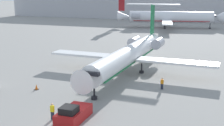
% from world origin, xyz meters
% --- Properties ---
extents(ground_plane, '(600.00, 600.00, 0.00)m').
position_xyz_m(ground_plane, '(0.00, 0.00, 0.00)').
color(ground_plane, gray).
extents(terminal_building, '(180.00, 16.80, 13.28)m').
position_xyz_m(terminal_building, '(0.00, 120.00, 6.67)').
color(terminal_building, '#B2B2B7').
rests_on(terminal_building, ground).
extents(airplane_main, '(28.41, 32.88, 10.77)m').
position_xyz_m(airplane_main, '(0.57, 21.23, 3.25)').
color(airplane_main, white).
rests_on(airplane_main, ground).
extents(pushback_tug, '(2.35, 4.84, 1.88)m').
position_xyz_m(pushback_tug, '(0.55, 0.70, 0.70)').
color(pushback_tug, '#B21919').
rests_on(pushback_tug, ground).
extents(worker_near_tug, '(0.40, 0.26, 1.86)m').
position_xyz_m(worker_near_tug, '(-1.61, 0.04, 0.99)').
color(worker_near_tug, '#232838').
rests_on(worker_near_tug, ground).
extents(worker_by_wing, '(0.40, 0.24, 1.67)m').
position_xyz_m(worker_by_wing, '(7.39, 14.39, 0.87)').
color(worker_by_wing, '#232838').
rests_on(worker_by_wing, ground).
extents(traffic_cone_left, '(0.56, 0.56, 0.78)m').
position_xyz_m(traffic_cone_left, '(-9.03, 8.31, 0.37)').
color(traffic_cone_left, black).
rests_on(traffic_cone_left, ground).
extents(airplane_parked_far_left, '(37.35, 34.95, 11.08)m').
position_xyz_m(airplane_parked_far_left, '(-4.21, 85.81, 3.92)').
color(airplane_parked_far_left, white).
rests_on(airplane_parked_far_left, ground).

